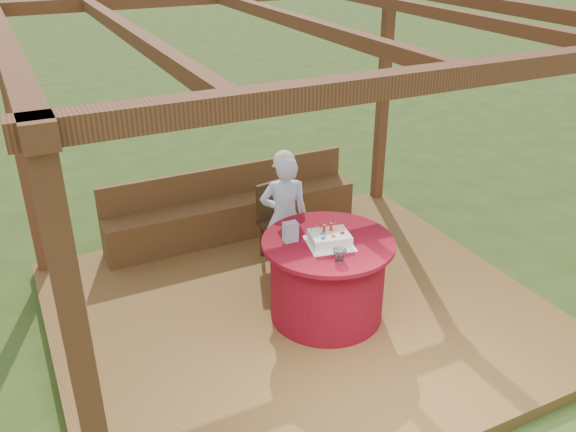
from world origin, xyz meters
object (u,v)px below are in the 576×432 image
object	(u,v)px
table	(327,278)
chair	(278,218)
bench	(233,213)
birthday_cake	(330,238)
elderly_woman	(284,215)
gift_bag	(290,232)
drinking_glass	(340,255)

from	to	relation	value
table	chair	distance (m)	1.24
bench	birthday_cake	distance (m)	2.07
table	birthday_cake	xyz separation A→B (m)	(-0.02, -0.05, 0.45)
elderly_woman	birthday_cake	size ratio (longest dim) A/B	3.00
table	chair	xyz separation A→B (m)	(0.08, 1.23, 0.05)
bench	table	distance (m)	1.94
gift_bag	drinking_glass	xyz separation A→B (m)	(0.22, -0.49, -0.04)
birthday_cake	drinking_glass	world-z (taller)	birthday_cake
bench	table	world-z (taller)	bench
bench	drinking_glass	bearing A→B (deg)	-87.80
bench	gift_bag	xyz separation A→B (m)	(-0.13, -1.78, 0.62)
table	chair	size ratio (longest dim) A/B	1.42
elderly_woman	birthday_cake	distance (m)	0.88
drinking_glass	gift_bag	bearing A→B (deg)	113.60
table	gift_bag	distance (m)	0.59
elderly_woman	drinking_glass	world-z (taller)	elderly_woman
table	birthday_cake	size ratio (longest dim) A/B	2.60
table	gift_bag	xyz separation A→B (m)	(-0.31, 0.14, 0.48)
table	elderly_woman	size ratio (longest dim) A/B	0.87
gift_bag	table	bearing A→B (deg)	-22.84
bench	elderly_woman	bearing A→B (deg)	-83.04
bench	elderly_woman	world-z (taller)	elderly_woman
birthday_cake	elderly_woman	bearing A→B (deg)	91.54
chair	gift_bag	bearing A→B (deg)	-109.58
bench	elderly_woman	xyz separation A→B (m)	(0.14, -1.11, 0.43)
birthday_cake	drinking_glass	distance (m)	0.30
drinking_glass	bench	bearing A→B (deg)	92.20
drinking_glass	table	bearing A→B (deg)	75.28
birthday_cake	bench	bearing A→B (deg)	94.58
elderly_woman	chair	bearing A→B (deg)	73.52
drinking_glass	birthday_cake	bearing A→B (deg)	76.40
table	bench	bearing A→B (deg)	95.32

